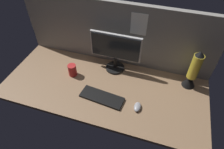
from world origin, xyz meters
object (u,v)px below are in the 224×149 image
at_px(mug_red_plastic, 72,70).
at_px(mouse, 137,107).
at_px(keyboard, 102,97).
at_px(lava_lamp, 193,72).
at_px(monitor, 115,50).

bearing_deg(mug_red_plastic, mouse, -16.40).
bearing_deg(keyboard, lava_lamp, 34.72).
bearing_deg(mouse, monitor, 125.77).
xyz_separation_m(keyboard, mouse, (0.31, -0.01, 0.01)).
bearing_deg(monitor, mouse, -52.54).
height_order(monitor, mug_red_plastic, monitor).
distance_m(keyboard, mouse, 0.31).
xyz_separation_m(monitor, lava_lamp, (0.69, -0.02, -0.06)).
bearing_deg(keyboard, mug_red_plastic, 158.64).
distance_m(keyboard, lava_lamp, 0.80).
bearing_deg(lava_lamp, mouse, -134.53).
distance_m(monitor, lava_lamp, 0.69).
distance_m(monitor, mug_red_plastic, 0.44).
height_order(keyboard, mug_red_plastic, mug_red_plastic).
relative_size(mouse, lava_lamp, 0.25).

